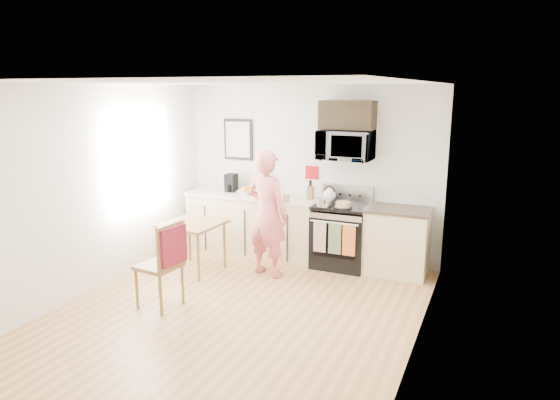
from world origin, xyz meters
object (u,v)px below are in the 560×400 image
at_px(chair, 168,254).
at_px(cake, 343,205).
at_px(microwave, 346,145).
at_px(person, 267,214).
at_px(dining_table, 193,228).
at_px(range, 341,237).

distance_m(chair, cake, 2.53).
relative_size(microwave, cake, 3.02).
xyz_separation_m(microwave, cake, (0.07, -0.29, -0.80)).
bearing_deg(microwave, chair, -120.90).
bearing_deg(chair, cake, 60.32).
relative_size(person, cake, 6.97).
height_order(microwave, dining_table, microwave).
relative_size(dining_table, cake, 3.03).
bearing_deg(range, cake, -68.86).
xyz_separation_m(range, person, (-0.83, -0.74, 0.44)).
relative_size(range, microwave, 1.53).
bearing_deg(chair, person, 75.06).
xyz_separation_m(range, chair, (-1.40, -2.23, 0.24)).
xyz_separation_m(range, cake, (0.07, -0.18, 0.53)).
bearing_deg(dining_table, person, 16.07).
distance_m(microwave, dining_table, 2.45).
height_order(person, dining_table, person).
distance_m(range, microwave, 1.33).
height_order(range, microwave, microwave).
bearing_deg(range, chair, -122.08).
distance_m(dining_table, chair, 1.27).
relative_size(range, dining_table, 1.53).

